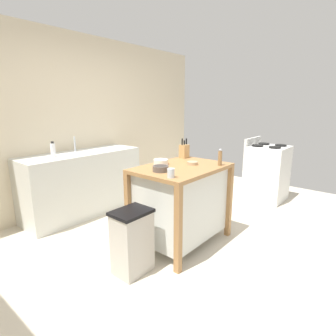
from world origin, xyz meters
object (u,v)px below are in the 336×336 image
(knife_block, at_px, (184,151))
(bowl_stoneware_deep, at_px, (161,162))
(bowl_ceramic_small, at_px, (192,163))
(pepper_grinder, at_px, (220,158))
(sink_faucet, at_px, (75,144))
(stove, at_px, (267,173))
(drinking_cup, at_px, (171,173))
(bowl_ceramic_wide, at_px, (161,168))
(kitchen_island, at_px, (181,201))
(bottle_dish_soap, at_px, (53,150))
(trash_bin, at_px, (132,241))

(knife_block, bearing_deg, bowl_stoneware_deep, -176.75)
(bowl_ceramic_small, xyz_separation_m, pepper_grinder, (0.17, -0.26, 0.07))
(knife_block, distance_m, bowl_ceramic_small, 0.42)
(sink_faucet, bearing_deg, stove, -40.62)
(knife_block, bearing_deg, drinking_cup, -150.52)
(bowl_ceramic_wide, bearing_deg, bowl_stoneware_deep, 40.99)
(kitchen_island, xyz_separation_m, knife_block, (0.41, 0.27, 0.49))
(bowl_stoneware_deep, bearing_deg, drinking_cup, -129.36)
(bowl_stoneware_deep, xyz_separation_m, sink_faucet, (-0.15, 1.54, 0.08))
(sink_faucet, relative_size, bottle_dish_soap, 1.08)
(kitchen_island, height_order, bowl_ceramic_small, bowl_ceramic_small)
(sink_faucet, relative_size, stove, 0.21)
(sink_faucet, bearing_deg, pepper_grinder, -75.62)
(knife_block, distance_m, drinking_cup, 0.98)
(knife_block, height_order, bowl_stoneware_deep, knife_block)
(pepper_grinder, bearing_deg, bowl_ceramic_wide, 152.88)
(sink_faucet, distance_m, bottle_dish_soap, 0.45)
(bowl_ceramic_small, distance_m, stove, 2.01)
(pepper_grinder, bearing_deg, kitchen_island, 136.02)
(bowl_ceramic_wide, bearing_deg, knife_block, 18.66)
(knife_block, height_order, bottle_dish_soap, knife_block)
(bowl_stoneware_deep, xyz_separation_m, stove, (2.17, -0.45, -0.48))
(pepper_grinder, bearing_deg, drinking_cup, 173.12)
(kitchen_island, distance_m, stove, 2.11)
(kitchen_island, relative_size, knife_block, 4.20)
(bowl_ceramic_wide, xyz_separation_m, trash_bin, (-0.44, -0.03, -0.63))
(knife_block, bearing_deg, bowl_ceramic_small, -130.02)
(knife_block, relative_size, pepper_grinder, 1.32)
(bottle_dish_soap, bearing_deg, bowl_ceramic_wide, -78.82)
(drinking_cup, xyz_separation_m, pepper_grinder, (0.76, -0.09, 0.05))
(knife_block, bearing_deg, trash_bin, -166.72)
(bowl_stoneware_deep, distance_m, bottle_dish_soap, 1.49)
(pepper_grinder, height_order, stove, pepper_grinder)
(bowl_ceramic_wide, distance_m, bowl_stoneware_deep, 0.34)
(kitchen_island, height_order, bowl_ceramic_wide, bowl_ceramic_wide)
(knife_block, distance_m, bowl_ceramic_wide, 0.78)
(kitchen_island, bearing_deg, stove, -5.61)
(bowl_ceramic_small, height_order, pepper_grinder, pepper_grinder)
(bowl_ceramic_wide, bearing_deg, drinking_cup, -116.97)
(knife_block, distance_m, trash_bin, 1.39)
(bowl_ceramic_wide, relative_size, sink_faucet, 0.75)
(bowl_ceramic_small, height_order, stove, stove)
(knife_block, height_order, trash_bin, knife_block)
(bowl_stoneware_deep, distance_m, pepper_grinder, 0.67)
(kitchen_island, height_order, bottle_dish_soap, bottle_dish_soap)
(drinking_cup, bearing_deg, bowl_ceramic_small, 15.90)
(pepper_grinder, height_order, bottle_dish_soap, bottle_dish_soap)
(pepper_grinder, xyz_separation_m, trash_bin, (-1.08, 0.30, -0.69))
(stove, bearing_deg, sink_faucet, 139.38)
(bowl_ceramic_wide, distance_m, bottle_dish_soap, 1.63)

